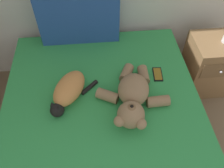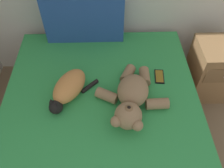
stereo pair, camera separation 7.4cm
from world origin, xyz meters
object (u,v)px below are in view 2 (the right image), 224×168
cat (68,88)px  teddy_bear (132,98)px  cell_phone (159,76)px  bed (102,134)px  nightstand (213,70)px  patterned_cushion (84,17)px

cat → teddy_bear: size_ratio=0.66×
cell_phone → cat: bearing=-167.8°
bed → nightstand: nightstand is taller
bed → cell_phone: size_ratio=12.70×
cat → nightstand: size_ratio=0.70×
bed → nightstand: size_ratio=3.31×
bed → teddy_bear: bearing=21.3°
patterned_cushion → cat: patterned_cushion is taller
patterned_cushion → nightstand: size_ratio=1.18×
nightstand → cell_phone: bearing=-154.8°
teddy_bear → nightstand: bearing=32.9°
patterned_cushion → cat: (-0.10, -0.68, -0.16)m
patterned_cushion → nightstand: patterned_cushion is taller
cell_phone → nightstand: bearing=25.2°
bed → patterned_cushion: bearing=99.2°
teddy_bear → patterned_cushion: bearing=114.5°
bed → cell_phone: cell_phone is taller
cat → teddy_bear: 0.47m
patterned_cushion → teddy_bear: patterned_cushion is taller
nightstand → cat: bearing=-161.6°
patterned_cushion → nightstand: 1.33m
cat → cell_phone: (0.71, 0.15, -0.07)m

